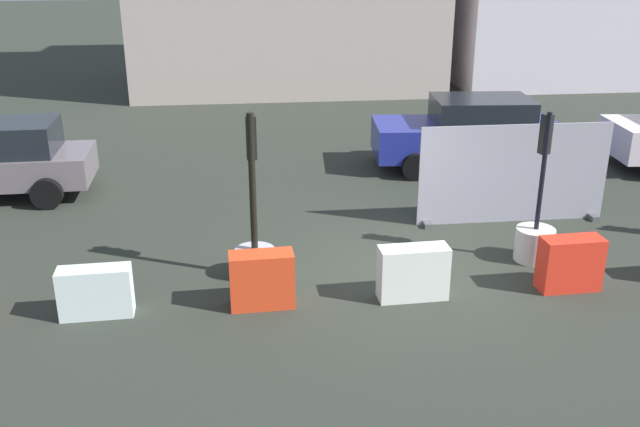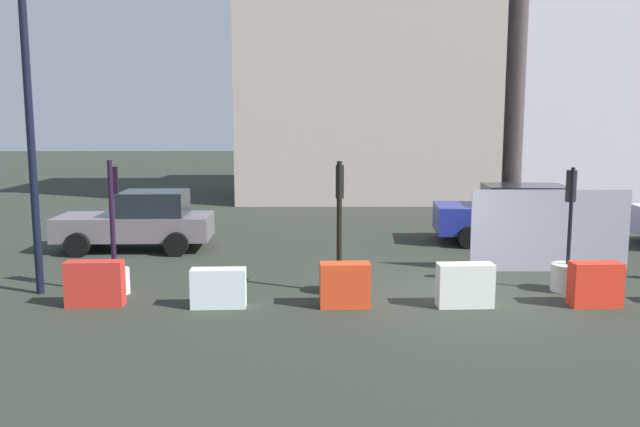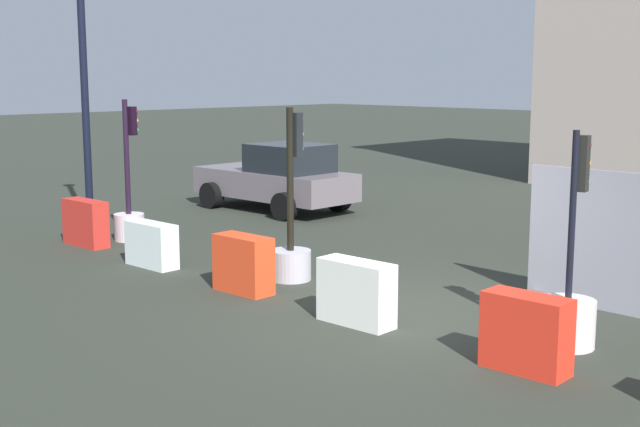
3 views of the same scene
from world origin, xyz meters
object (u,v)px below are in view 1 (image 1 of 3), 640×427
object	(u,v)px
traffic_light_1	(255,245)
traffic_light_2	(535,234)
construction_barrier_3	(413,273)
car_blue_estate	(469,133)
construction_barrier_2	(262,280)
construction_barrier_4	(570,264)
construction_barrier_1	(96,292)

from	to	relation	value
traffic_light_1	traffic_light_2	xyz separation A→B (m)	(4.82, 0.09, -0.07)
traffic_light_1	traffic_light_2	world-z (taller)	traffic_light_1
construction_barrier_3	car_blue_estate	size ratio (longest dim) A/B	0.24
construction_barrier_2	construction_barrier_3	world-z (taller)	construction_barrier_2
traffic_light_1	construction_barrier_4	world-z (taller)	traffic_light_1
construction_barrier_2	construction_barrier_4	distance (m)	4.86
traffic_light_1	construction_barrier_4	xyz separation A→B (m)	(4.93, -1.03, -0.11)
construction_barrier_2	construction_barrier_3	size ratio (longest dim) A/B	0.90
construction_barrier_1	car_blue_estate	xyz separation A→B (m)	(7.70, 6.56, 0.48)
traffic_light_2	construction_barrier_4	xyz separation A→B (m)	(0.11, -1.12, -0.04)
traffic_light_2	construction_barrier_1	bearing A→B (deg)	-170.82
traffic_light_2	car_blue_estate	size ratio (longest dim) A/B	0.58
car_blue_estate	construction_barrier_4	bearing A→B (deg)	-93.51
construction_barrier_1	construction_barrier_4	size ratio (longest dim) A/B	1.09
construction_barrier_2	construction_barrier_4	xyz separation A→B (m)	(4.86, 0.02, 0.00)
traffic_light_1	construction_barrier_1	distance (m)	2.60
construction_barrier_2	construction_barrier_3	xyz separation A→B (m)	(2.32, -0.00, -0.01)
construction_barrier_3	car_blue_estate	xyz separation A→B (m)	(2.94, 6.55, 0.43)
traffic_light_2	construction_barrier_3	distance (m)	2.68
traffic_light_1	construction_barrier_1	xyz separation A→B (m)	(-2.36, -1.07, -0.16)
traffic_light_2	construction_barrier_2	size ratio (longest dim) A/B	2.67
traffic_light_1	traffic_light_2	bearing A→B (deg)	1.12
traffic_light_1	car_blue_estate	distance (m)	7.66
traffic_light_1	construction_barrier_2	size ratio (longest dim) A/B	2.81
traffic_light_2	car_blue_estate	bearing A→B (deg)	84.56
traffic_light_1	construction_barrier_1	size ratio (longest dim) A/B	2.58
car_blue_estate	construction_barrier_2	bearing A→B (deg)	-128.78
construction_barrier_3	construction_barrier_4	distance (m)	2.54
construction_barrier_1	construction_barrier_2	distance (m)	2.44
traffic_light_2	construction_barrier_1	distance (m)	7.28
traffic_light_2	construction_barrier_3	bearing A→B (deg)	-154.71
construction_barrier_3	traffic_light_2	bearing A→B (deg)	25.29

